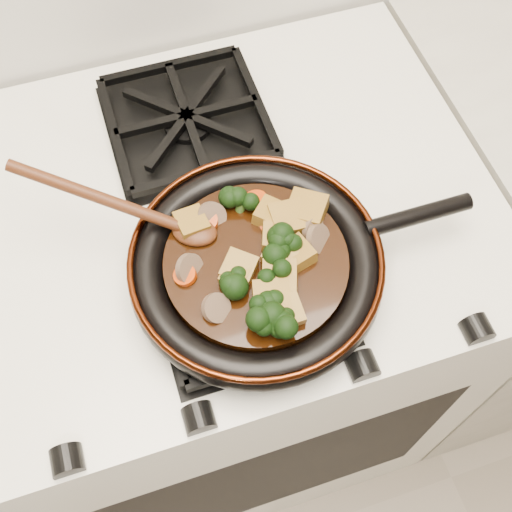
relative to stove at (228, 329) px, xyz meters
name	(u,v)px	position (x,y,z in m)	size (l,w,h in m)	color
stove	(228,329)	(0.00, 0.00, 0.00)	(0.76, 0.60, 0.90)	silver
burner_grate_front	(246,285)	(0.00, -0.14, 0.46)	(0.23, 0.23, 0.03)	black
burner_grate_back	(187,120)	(0.00, 0.14, 0.46)	(0.23, 0.23, 0.03)	black
skillet	(258,266)	(0.02, -0.13, 0.49)	(0.44, 0.31, 0.05)	black
braising_sauce	(256,264)	(0.02, -0.13, 0.50)	(0.22, 0.22, 0.02)	black
tofu_cube_0	(277,237)	(0.05, -0.12, 0.52)	(0.04, 0.03, 0.02)	brown
tofu_cube_1	(271,215)	(0.05, -0.08, 0.52)	(0.04, 0.04, 0.02)	brown
tofu_cube_2	(239,269)	(-0.01, -0.14, 0.52)	(0.04, 0.04, 0.02)	brown
tofu_cube_3	(296,254)	(0.06, -0.14, 0.52)	(0.04, 0.04, 0.02)	brown
tofu_cube_4	(272,299)	(0.02, -0.19, 0.52)	(0.04, 0.04, 0.02)	brown
tofu_cube_5	(307,210)	(0.10, -0.09, 0.52)	(0.04, 0.05, 0.02)	brown
tofu_cube_6	(282,253)	(0.05, -0.14, 0.52)	(0.04, 0.04, 0.02)	brown
tofu_cube_7	(236,275)	(-0.01, -0.15, 0.52)	(0.03, 0.03, 0.02)	brown
tofu_cube_8	(286,312)	(0.03, -0.21, 0.52)	(0.04, 0.04, 0.02)	brown
tofu_cube_9	(192,224)	(-0.04, -0.06, 0.52)	(0.04, 0.04, 0.02)	brown
tofu_cube_10	(280,278)	(0.03, -0.17, 0.52)	(0.04, 0.04, 0.02)	brown
tofu_cube_11	(288,220)	(0.07, -0.10, 0.52)	(0.04, 0.04, 0.02)	brown
broccoli_floret_0	(240,205)	(0.02, -0.06, 0.52)	(0.06, 0.06, 0.05)	black
broccoli_floret_1	(271,267)	(0.03, -0.15, 0.52)	(0.06, 0.06, 0.05)	black
broccoli_floret_2	(271,314)	(0.01, -0.21, 0.52)	(0.06, 0.06, 0.05)	black
broccoli_floret_3	(272,326)	(0.00, -0.22, 0.52)	(0.06, 0.06, 0.05)	black
broccoli_floret_4	(238,279)	(-0.01, -0.16, 0.52)	(0.06, 0.06, 0.05)	black
broccoli_floret_5	(286,247)	(0.05, -0.13, 0.52)	(0.06, 0.06, 0.05)	black
broccoli_floret_6	(278,318)	(0.01, -0.22, 0.52)	(0.06, 0.06, 0.05)	black
carrot_coin_0	(185,275)	(-0.07, -0.13, 0.51)	(0.03, 0.03, 0.01)	#C03505
carrot_coin_1	(206,221)	(-0.03, -0.06, 0.51)	(0.03, 0.03, 0.01)	#C03505
carrot_coin_2	(256,199)	(0.04, -0.05, 0.51)	(0.03, 0.03, 0.01)	#C03505
carrot_coin_3	(272,223)	(0.05, -0.09, 0.51)	(0.03, 0.03, 0.01)	#C03505
carrot_coin_4	(269,308)	(0.01, -0.20, 0.51)	(0.03, 0.03, 0.01)	#C03505
mushroom_slice_0	(211,217)	(-0.02, -0.06, 0.52)	(0.04, 0.04, 0.01)	brown
mushroom_slice_1	(216,308)	(-0.05, -0.18, 0.52)	(0.03, 0.03, 0.01)	brown
mushroom_slice_2	(318,239)	(0.09, -0.13, 0.52)	(0.04, 0.04, 0.01)	brown
mushroom_slice_3	(190,269)	(-0.06, -0.12, 0.52)	(0.04, 0.04, 0.01)	brown
mushroom_slice_4	(313,230)	(0.09, -0.12, 0.52)	(0.03, 0.03, 0.01)	brown
wooden_spoon	(144,214)	(-0.10, -0.04, 0.53)	(0.14, 0.10, 0.23)	#47210F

